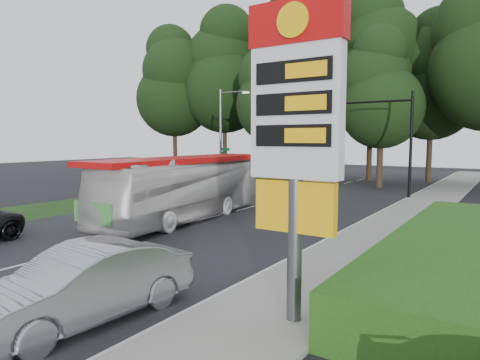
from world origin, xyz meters
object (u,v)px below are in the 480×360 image
Objects in this scene: gas_station_pylon at (296,119)px; sedan_silver at (83,285)px; traffic_signal_mast at (391,130)px; streetlight_signs at (223,134)px; transit_bus at (185,188)px; monument at (320,127)px.

gas_station_pylon is 5.85m from sedan_silver.
traffic_signal_mast reaches higher than sedan_silver.
gas_station_pylon is 25.74m from streetlight_signs.
streetlight_signs reaches higher than traffic_signal_mast.
gas_station_pylon reaches higher than transit_bus.
monument is 1.97× the size of sedan_silver.
traffic_signal_mast is at bearing 59.02° from transit_bus.
traffic_signal_mast is 0.90× the size of streetlight_signs.
streetlight_signs is at bearing 128.96° from gas_station_pylon.
sedan_silver is at bearing -90.94° from traffic_signal_mast.
transit_bus is (1.20, -19.95, -3.54)m from monument.
traffic_signal_mast reaches higher than transit_bus.
streetlight_signs reaches higher than transit_bus.
transit_bus reaches higher than sedan_silver.
traffic_signal_mast is at bearing 8.92° from streetlight_signs.
traffic_signal_mast is 9.76m from monument.
traffic_signal_mast is 15.69m from transit_bus.
monument is at bearing 107.79° from sedan_silver.
streetlight_signs is 25.83m from sedan_silver.
streetlight_signs is at bearing -171.08° from traffic_signal_mast.
streetlight_signs is 0.80× the size of monument.
gas_station_pylon is 22.29m from traffic_signal_mast.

